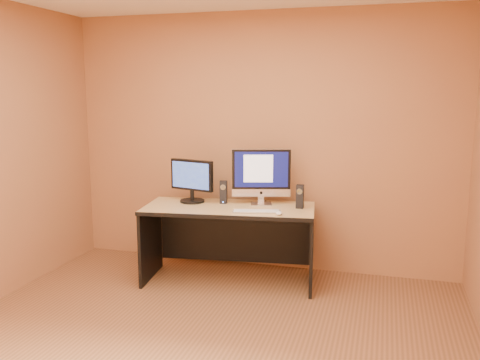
{
  "coord_description": "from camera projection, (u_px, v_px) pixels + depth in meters",
  "views": [
    {
      "loc": [
        1.22,
        -3.02,
        1.82
      ],
      "look_at": [
        -0.03,
        1.34,
        1.02
      ],
      "focal_mm": 38.0,
      "sensor_mm": 36.0,
      "label": 1
    }
  ],
  "objects": [
    {
      "name": "second_monitor",
      "position": [
        192.0,
        181.0,
        4.96
      ],
      "size": [
        0.52,
        0.35,
        0.42
      ],
      "primitive_type": null,
      "rotation": [
        0.0,
        0.0,
        -0.24
      ],
      "color": "black",
      "rests_on": "desk"
    },
    {
      "name": "imac",
      "position": [
        261.0,
        176.0,
        4.84
      ],
      "size": [
        0.6,
        0.36,
        0.55
      ],
      "primitive_type": null,
      "rotation": [
        0.0,
        0.0,
        0.28
      ],
      "color": "#B0B0B4",
      "rests_on": "desk"
    },
    {
      "name": "speaker_right",
      "position": [
        300.0,
        197.0,
        4.72
      ],
      "size": [
        0.07,
        0.07,
        0.22
      ],
      "primitive_type": null,
      "rotation": [
        0.0,
        0.0,
        0.03
      ],
      "color": "black",
      "rests_on": "desk"
    },
    {
      "name": "cable_a",
      "position": [
        266.0,
        202.0,
        4.96
      ],
      "size": [
        0.11,
        0.2,
        0.01
      ],
      "primitive_type": "cylinder",
      "rotation": [
        1.57,
        0.0,
        0.48
      ],
      "color": "black",
      "rests_on": "desk"
    },
    {
      "name": "speaker_left",
      "position": [
        223.0,
        192.0,
        4.92
      ],
      "size": [
        0.08,
        0.08,
        0.22
      ],
      "primitive_type": null,
      "rotation": [
        0.0,
        0.0,
        0.17
      ],
      "color": "black",
      "rests_on": "desk"
    },
    {
      "name": "desk",
      "position": [
        229.0,
        244.0,
        4.85
      ],
      "size": [
        1.67,
        0.89,
        0.74
      ],
      "primitive_type": null,
      "rotation": [
        0.0,
        0.0,
        0.13
      ],
      "color": "tan",
      "rests_on": "ground"
    },
    {
      "name": "walls",
      "position": [
        187.0,
        172.0,
        3.28
      ],
      "size": [
        4.0,
        4.0,
        2.6
      ],
      "primitive_type": null,
      "color": "#905B3A",
      "rests_on": "ground"
    },
    {
      "name": "mouse",
      "position": [
        279.0,
        213.0,
        4.47
      ],
      "size": [
        0.08,
        0.11,
        0.04
      ],
      "primitive_type": "ellipsoid",
      "rotation": [
        0.0,
        0.0,
        0.24
      ],
      "color": "silver",
      "rests_on": "desk"
    },
    {
      "name": "cable_b",
      "position": [
        260.0,
        202.0,
        4.97
      ],
      "size": [
        0.08,
        0.17,
        0.01
      ],
      "primitive_type": "cylinder",
      "rotation": [
        1.57,
        0.0,
        -0.43
      ],
      "color": "black",
      "rests_on": "desk"
    },
    {
      "name": "floor",
      "position": [
        190.0,
        357.0,
        3.51
      ],
      "size": [
        4.0,
        4.0,
        0.0
      ],
      "primitive_type": "plane",
      "color": "brown",
      "rests_on": "ground"
    },
    {
      "name": "keyboard",
      "position": [
        256.0,
        211.0,
        4.57
      ],
      "size": [
        0.44,
        0.21,
        0.02
      ],
      "primitive_type": "cube",
      "rotation": [
        0.0,
        0.0,
        0.23
      ],
      "color": "#BAB9BE",
      "rests_on": "desk"
    }
  ]
}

